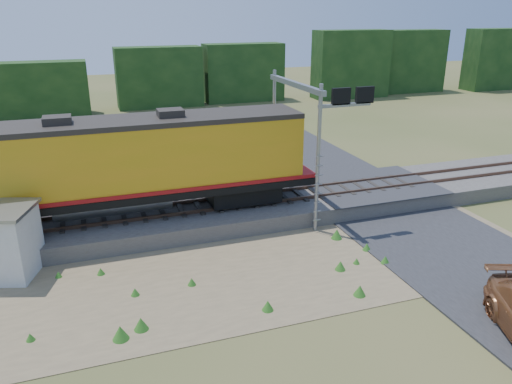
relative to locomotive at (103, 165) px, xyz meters
name	(u,v)px	position (x,y,z in m)	size (l,w,h in m)	color
ground	(297,269)	(6.98, -6.00, -3.42)	(140.00, 140.00, 0.00)	#475123
ballast	(250,208)	(6.98, 0.00, -3.02)	(70.00, 5.00, 0.80)	slate
rails	(250,199)	(6.98, 0.00, -2.54)	(70.00, 1.54, 0.16)	brown
dirt_shoulder	(247,271)	(4.98, -5.50, -3.40)	(26.00, 8.00, 0.03)	#8C7754
road	(429,236)	(13.98, -5.26, -3.33)	(7.00, 66.00, 0.86)	#38383A
tree_line_north	(155,78)	(6.98, 32.00, -0.35)	(130.00, 3.00, 6.50)	#143312
weed_clumps	(213,282)	(3.48, -5.90, -3.42)	(15.00, 6.20, 0.56)	#327220
locomotive	(103,165)	(0.00, 0.00, 0.00)	(19.29, 2.94, 4.98)	black
shed	(4,242)	(-4.05, -2.65, -1.98)	(3.02, 3.02, 2.84)	silver
signal_gantry	(307,114)	(9.66, -0.66, 1.80)	(2.75, 6.20, 6.95)	gray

